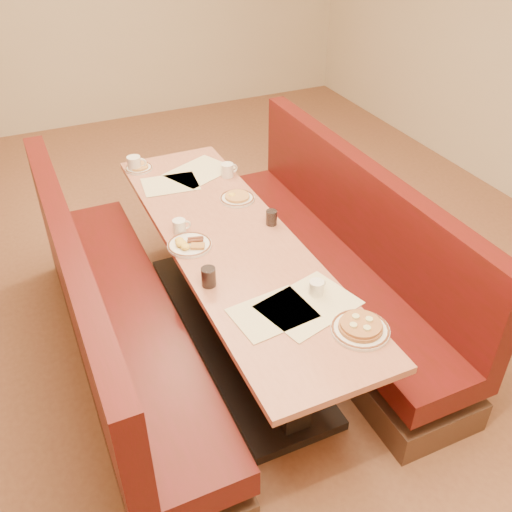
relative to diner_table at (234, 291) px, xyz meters
name	(u,v)px	position (x,y,z in m)	size (l,w,h in m)	color
ground	(235,336)	(0.00, 0.00, -0.37)	(8.00, 8.00, 0.00)	#9E6647
room_envelope	(226,24)	(0.00, 0.00, 1.56)	(6.04, 8.04, 2.82)	beige
diner_table	(234,291)	(0.00, 0.00, 0.00)	(0.70, 2.50, 0.75)	black
booth_left	(115,326)	(-0.73, 0.00, -0.01)	(0.55, 2.50, 1.05)	#4C3326
booth_right	(336,263)	(0.73, 0.00, -0.01)	(0.55, 2.50, 1.05)	#4C3326
placemat_near_left	(272,313)	(-0.07, -0.67, 0.38)	(0.38, 0.28, 0.00)	beige
placemat_near_right	(309,305)	(0.12, -0.69, 0.38)	(0.45, 0.34, 0.00)	beige
placemat_far_left	(170,184)	(-0.12, 0.79, 0.38)	(0.36, 0.27, 0.00)	beige
placemat_far_right	(199,171)	(0.12, 0.89, 0.38)	(0.42, 0.32, 0.00)	beige
pancake_plate	(360,328)	(0.25, -0.95, 0.40)	(0.27, 0.27, 0.06)	white
eggs_plate	(189,244)	(-0.25, 0.04, 0.39)	(0.25, 0.25, 0.05)	white
extra_plate_mid	(237,198)	(0.21, 0.42, 0.39)	(0.22, 0.22, 0.05)	white
extra_plate_far	(139,168)	(-0.25, 1.10, 0.39)	(0.19, 0.19, 0.04)	white
coffee_mug_a	(317,288)	(0.20, -0.63, 0.42)	(0.10, 0.07, 0.08)	white
coffee_mug_b	(180,226)	(-0.24, 0.20, 0.42)	(0.11, 0.08, 0.08)	white
coffee_mug_c	(228,170)	(0.28, 0.75, 0.42)	(0.12, 0.09, 0.09)	white
coffee_mug_d	(135,163)	(-0.28, 1.10, 0.43)	(0.13, 0.09, 0.10)	white
soda_tumbler_near	(209,277)	(-0.27, -0.34, 0.43)	(0.08, 0.08, 0.10)	black
soda_tumbler_mid	(271,218)	(0.28, 0.06, 0.42)	(0.07, 0.07, 0.09)	black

